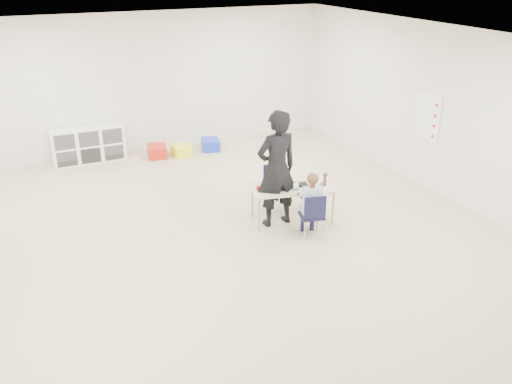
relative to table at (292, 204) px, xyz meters
name	(u,v)px	position (x,y,z in m)	size (l,w,h in m)	color
room	(223,152)	(-1.21, -0.26, 1.11)	(9.00, 9.02, 2.80)	beige
table	(292,204)	(0.00, 0.00, 0.00)	(1.38, 0.91, 0.58)	beige
chair_near	(312,215)	(0.02, -0.56, 0.05)	(0.34, 0.32, 0.69)	black
chair_far	(275,188)	(-0.02, 0.56, 0.05)	(0.34, 0.32, 0.69)	black
child	(312,202)	(0.02, -0.56, 0.25)	(0.46, 0.46, 1.09)	#9FBAD7
lunch_tray_near	(300,184)	(0.12, -0.01, 0.30)	(0.22, 0.16, 0.03)	black
lunch_tray_far	(269,186)	(-0.33, 0.13, 0.30)	(0.22, 0.16, 0.03)	black
milk_carton	(296,187)	(-0.02, -0.13, 0.34)	(0.07, 0.07, 0.10)	white
bread_roll	(311,185)	(0.25, -0.14, 0.32)	(0.09, 0.09, 0.07)	#AF8A48
apple_near	(285,183)	(-0.08, 0.10, 0.32)	(0.07, 0.07, 0.07)	maroon
apple_far	(258,188)	(-0.53, 0.08, 0.32)	(0.07, 0.07, 0.07)	maroon
cubby_shelf	(88,145)	(-2.41, 4.02, 0.06)	(1.40, 0.40, 0.70)	white
rules_poster	(427,117)	(2.77, 0.34, 0.96)	(0.02, 0.60, 0.80)	white
adult	(277,169)	(-0.26, 0.03, 0.60)	(0.65, 0.43, 1.79)	black
bin_red	(157,151)	(-1.12, 3.72, -0.18)	(0.37, 0.47, 0.23)	red
bin_yellow	(181,150)	(-0.64, 3.59, -0.19)	(0.33, 0.43, 0.21)	#FFFB1A
bin_blue	(211,145)	(0.03, 3.67, -0.18)	(0.36, 0.46, 0.22)	#1B34CC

